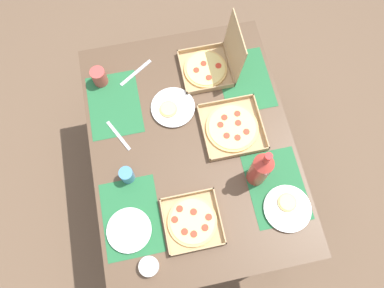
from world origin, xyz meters
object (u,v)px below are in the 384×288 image
pizza_box_corner_right (212,64)px  plate_near_right (173,108)px  pizza_box_edge_far (232,128)px  cup_spare (127,175)px  plate_middle (287,208)px  cup_dark (99,77)px  condiment_bowl (149,266)px  plate_far_right (129,230)px  pizza_box_center (192,222)px  soda_bottle (260,169)px

pizza_box_corner_right → plate_near_right: 0.31m
pizza_box_edge_far → cup_spare: size_ratio=3.45×
plate_middle → cup_spare: (-0.29, -0.69, 0.03)m
plate_middle → cup_dark: size_ratio=2.28×
cup_dark → condiment_bowl: 0.96m
pizza_box_edge_far → plate_far_right: (0.39, -0.57, -0.00)m
pizza_box_corner_right → cup_dark: bearing=-94.5°
pizza_box_center → soda_bottle: (-0.15, 0.34, 0.12)m
pizza_box_corner_right → cup_dark: size_ratio=3.05×
pizza_box_corner_right → cup_spare: bearing=-46.2°
pizza_box_corner_right → condiment_bowl: size_ratio=3.38×
plate_near_right → condiment_bowl: 0.77m
plate_near_right → soda_bottle: size_ratio=0.69×
cup_dark → plate_near_right: bearing=55.6°
cup_dark → condiment_bowl: bearing=5.7°
cup_spare → condiment_bowl: cup_spare is taller
soda_bottle → condiment_bowl: soda_bottle is taller
plate_middle → pizza_box_edge_far: bearing=-160.9°
soda_bottle → cup_dark: bearing=-135.3°
plate_middle → soda_bottle: (-0.17, -0.10, 0.12)m
plate_middle → pizza_box_center: bearing=-93.7°
plate_middle → soda_bottle: 0.24m
cup_spare → cup_dark: cup_dark is taller
soda_bottle → plate_near_right: bearing=-143.6°
plate_far_right → plate_middle: bearing=86.1°
pizza_box_corner_right → soda_bottle: 0.62m
plate_middle → cup_dark: cup_dark is taller
soda_bottle → cup_dark: size_ratio=3.37×
plate_middle → plate_far_right: bearing=-93.9°
cup_spare → condiment_bowl: 0.42m
plate_far_right → cup_spare: (-0.24, 0.03, 0.03)m
plate_middle → plate_far_right: 0.73m
pizza_box_center → cup_spare: cup_spare is taller
plate_far_right → cup_spare: 0.25m
pizza_box_edge_far → plate_middle: bearing=19.1°
pizza_box_center → cup_dark: 0.87m
pizza_box_center → plate_far_right: 0.29m
cup_spare → pizza_box_center: bearing=43.7°
cup_dark → condiment_bowl: (0.96, 0.09, -0.03)m
plate_far_right → cup_dark: size_ratio=2.11×
pizza_box_edge_far → plate_far_right: pizza_box_edge_far is taller
pizza_box_corner_right → condiment_bowl: bearing=-28.0°
pizza_box_edge_far → plate_middle: pizza_box_edge_far is taller
soda_bottle → condiment_bowl: bearing=-62.1°
pizza_box_center → plate_near_right: bearing=178.2°
pizza_box_corner_right → condiment_bowl: pizza_box_corner_right is taller
pizza_box_corner_right → plate_middle: 0.81m
pizza_box_center → soda_bottle: bearing=113.5°
plate_middle → plate_near_right: (-0.61, -0.42, 0.00)m
cup_spare → plate_middle: bearing=67.0°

